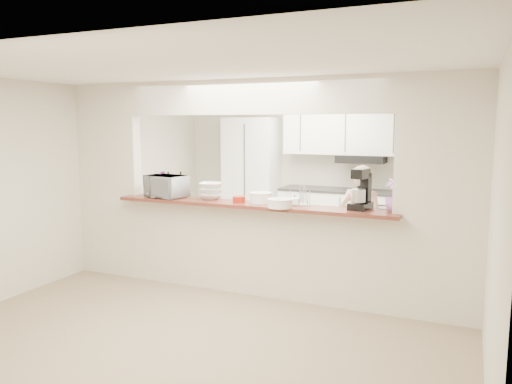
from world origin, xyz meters
The scene contains 19 objects.
floor centered at (0.00, 0.00, 0.00)m, with size 6.00×6.00×0.00m, color gray.
tile_overlay centered at (0.00, 1.55, 0.01)m, with size 5.00×2.90×0.01m, color silver.
partition centered at (0.00, 0.00, 1.48)m, with size 5.00×0.15×2.50m.
bar_counter centered at (0.00, 0.00, 0.58)m, with size 3.40×0.38×1.09m.
kitchen_cabinets centered at (-0.19, 2.72, 0.97)m, with size 3.15×0.62×2.25m.
refrigerator centered at (2.05, 2.65, 0.85)m, with size 0.75×0.70×1.70m, color silver.
flower_left centered at (-1.30, 0.05, 1.25)m, with size 0.30×0.26×0.33m, color #C669B1.
wine_bottle_a centered at (-1.18, 0.07, 1.21)m, with size 0.06×0.06×0.31m.
wine_bottle_b centered at (-1.00, 0.07, 1.21)m, with size 0.06×0.06×0.32m.
toaster_oven centered at (-1.15, -0.03, 1.23)m, with size 0.50×0.34×0.27m, color #ADAEB2.
serving_bowls centered at (-0.57, 0.05, 1.19)m, with size 0.27×0.27×0.20m, color white.
plate_stack_a centered at (0.10, 0.03, 1.15)m, with size 0.26×0.26×0.12m.
plate_stack_b centered at (0.42, -0.19, 1.14)m, with size 0.28×0.28×0.10m.
red_bowl centered at (-0.15, -0.03, 1.12)m, with size 0.15×0.15×0.07m, color maroon.
tan_bowl centered at (0.40, -0.03, 1.13)m, with size 0.15×0.15×0.07m, color tan.
utensil_caddy centered at (0.56, 0.05, 1.19)m, with size 0.26×0.17×0.23m.
stand_mixer centered at (1.25, 0.06, 1.29)m, with size 0.24×0.33×0.44m.
flower_right centered at (1.60, 0.05, 1.26)m, with size 0.20×0.20×0.35m, color #BA64B1.
person centered at (1.11, 0.80, 0.75)m, with size 0.55×0.36×1.50m, color tan.
Camera 1 is at (2.32, -5.22, 2.00)m, focal length 35.00 mm.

